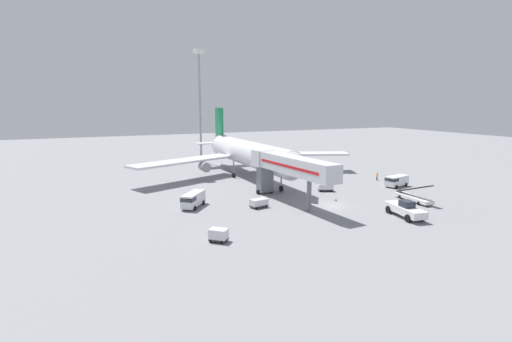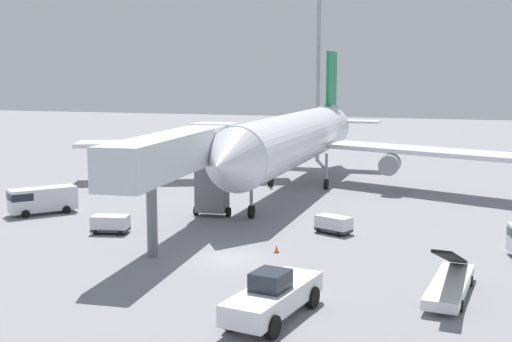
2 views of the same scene
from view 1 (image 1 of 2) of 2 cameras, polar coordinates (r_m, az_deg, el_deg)
ground_plane at (r=63.16m, az=11.05°, el=-5.02°), size 300.00×300.00×0.00m
airplane_at_gate at (r=84.69m, az=-1.26°, el=2.65°), size 51.53×46.36×14.84m
jet_bridge at (r=63.28m, az=4.54°, el=0.69°), size 4.97×20.98×7.83m
pushback_tug at (r=59.72m, az=20.97°, el=-5.26°), size 3.43×7.38×2.48m
belt_loader_truck at (r=69.63m, az=22.02°, el=-3.51°), size 2.48×7.63×3.46m
service_van_mid_center at (r=80.35m, az=19.83°, el=-1.32°), size 5.48×3.15×2.14m
service_van_mid_right at (r=61.70m, az=-9.21°, el=-4.09°), size 4.95×5.53×2.27m
baggage_cart_near_left at (r=73.09m, az=10.15°, el=-2.35°), size 2.99×2.29×1.31m
baggage_cart_far_center at (r=46.59m, az=-5.50°, el=-9.24°), size 2.47×2.42×1.54m
baggage_cart_far_left at (r=60.91m, az=0.42°, el=-4.66°), size 2.97×2.04×1.35m
ground_crew_worker_foreground at (r=85.69m, az=17.27°, el=-0.72°), size 0.41×0.41×1.71m
safety_cone_alpha at (r=66.49m, az=11.60°, el=-4.06°), size 0.33×0.33×0.51m
apron_light_mast at (r=105.58m, az=-8.26°, el=12.06°), size 2.40×2.40×29.73m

